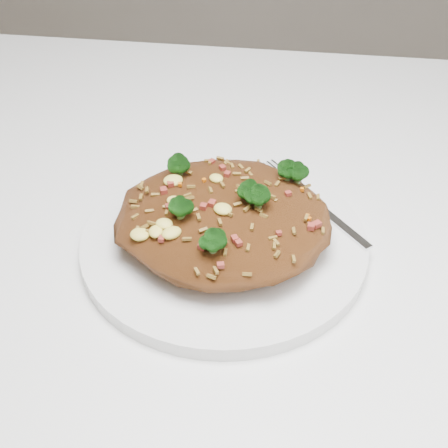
{
  "coord_description": "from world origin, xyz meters",
  "views": [
    {
      "loc": [
        -0.04,
        -0.47,
        1.14
      ],
      "look_at": [
        -0.1,
        -0.04,
        0.78
      ],
      "focal_mm": 50.0,
      "sensor_mm": 36.0,
      "label": 1
    }
  ],
  "objects": [
    {
      "name": "fried_rice",
      "position": [
        -0.1,
        -0.04,
        0.79
      ],
      "size": [
        0.19,
        0.18,
        0.07
      ],
      "color": "brown",
      "rests_on": "plate"
    },
    {
      "name": "plate",
      "position": [
        -0.1,
        -0.04,
        0.76
      ],
      "size": [
        0.26,
        0.26,
        0.01
      ],
      "primitive_type": "cylinder",
      "color": "white",
      "rests_on": "dining_table"
    },
    {
      "name": "dining_table",
      "position": [
        0.0,
        0.0,
        0.66
      ],
      "size": [
        1.2,
        0.8,
        0.75
      ],
      "color": "white",
      "rests_on": "ground"
    },
    {
      "name": "fork",
      "position": [
        -0.02,
        0.01,
        0.77
      ],
      "size": [
        0.12,
        0.13,
        0.0
      ],
      "rotation": [
        0.0,
        0.0,
        -0.87
      ],
      "color": "silver",
      "rests_on": "plate"
    }
  ]
}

